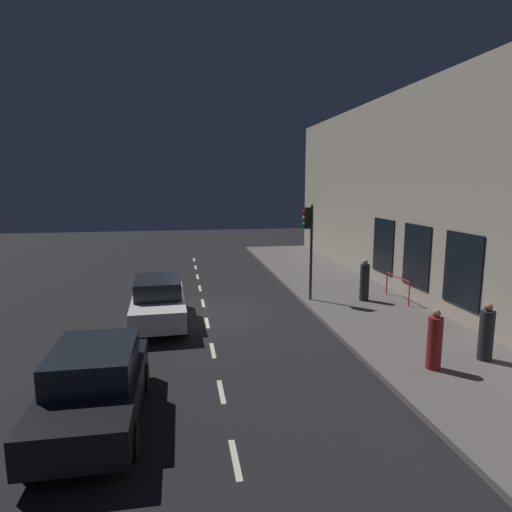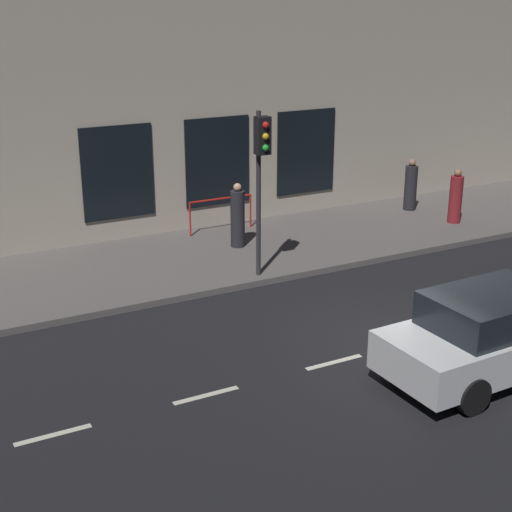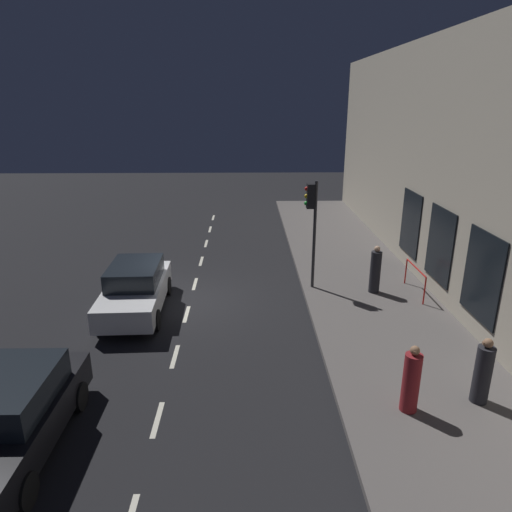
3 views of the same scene
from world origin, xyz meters
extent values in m
plane|color=black|center=(0.00, 0.00, 0.00)|extent=(60.00, 60.00, 0.00)
cube|color=#5B5654|center=(6.25, 0.00, 0.07)|extent=(4.50, 32.00, 0.15)
cube|color=#B2A893|center=(8.80, 0.00, 4.40)|extent=(0.60, 32.00, 8.80)
cube|color=black|center=(8.47, -2.90, 2.00)|extent=(0.04, 1.95, 2.49)
cube|color=black|center=(8.47, 0.00, 2.00)|extent=(0.04, 1.95, 2.49)
cube|color=black|center=(8.47, 2.90, 2.00)|extent=(0.04, 1.95, 2.49)
cube|color=beige|center=(0.00, -8.80, 0.00)|extent=(0.12, 1.20, 0.01)
cube|color=beige|center=(0.00, -6.20, 0.00)|extent=(0.12, 1.20, 0.01)
cube|color=beige|center=(0.00, -3.60, 0.00)|extent=(0.12, 1.20, 0.01)
cube|color=beige|center=(0.00, -1.00, 0.00)|extent=(0.12, 1.20, 0.01)
cube|color=beige|center=(0.00, 1.60, 0.00)|extent=(0.12, 1.20, 0.01)
cube|color=beige|center=(0.00, 4.20, 0.00)|extent=(0.12, 1.20, 0.01)
cube|color=beige|center=(0.00, 6.80, 0.00)|extent=(0.12, 1.20, 0.01)
cube|color=beige|center=(0.00, 9.40, 0.00)|extent=(0.12, 1.20, 0.01)
cube|color=beige|center=(0.00, 12.00, 0.00)|extent=(0.12, 1.20, 0.01)
cylinder|color=#2D2D30|center=(4.36, 0.88, 2.09)|extent=(0.11, 0.11, 3.87)
cube|color=black|center=(4.17, 0.88, 3.50)|extent=(0.26, 0.32, 0.84)
sphere|color=red|center=(4.03, 0.88, 3.75)|extent=(0.15, 0.15, 0.15)
sphere|color=gold|center=(4.03, 0.88, 3.50)|extent=(0.15, 0.15, 0.15)
sphere|color=green|center=(4.03, 0.88, 3.25)|extent=(0.15, 0.15, 0.15)
cube|color=black|center=(-2.67, -7.09, 0.63)|extent=(1.85, 4.24, 0.70)
cube|color=black|center=(-2.67, -6.93, 1.28)|extent=(1.62, 2.21, 0.60)
cylinder|color=black|center=(-1.82, -8.41, 0.32)|extent=(0.22, 0.64, 0.64)
cylinder|color=black|center=(-3.53, -8.40, 0.32)|extent=(0.22, 0.64, 0.64)
cylinder|color=black|center=(-1.81, -5.78, 0.32)|extent=(0.22, 0.64, 0.64)
cylinder|color=black|center=(-3.52, -5.78, 0.32)|extent=(0.22, 0.64, 0.64)
cube|color=silver|center=(-1.66, -0.71, 0.63)|extent=(1.91, 4.40, 0.70)
cube|color=black|center=(-1.67, -0.54, 1.28)|extent=(1.63, 2.31, 0.60)
cylinder|color=black|center=(-0.80, -2.04, 0.32)|extent=(0.24, 0.65, 0.64)
cylinder|color=black|center=(-2.44, -2.09, 0.32)|extent=(0.24, 0.65, 0.64)
cylinder|color=black|center=(-0.88, 0.66, 0.32)|extent=(0.24, 0.65, 0.64)
cylinder|color=black|center=(-2.53, 0.61, 0.32)|extent=(0.24, 0.65, 0.64)
cylinder|color=#232328|center=(7.18, -5.89, 0.83)|extent=(0.40, 0.40, 1.36)
sphere|color=#936B4C|center=(7.18, -5.89, 1.62)|extent=(0.21, 0.21, 0.21)
cube|color=#936B4C|center=(7.08, -5.89, 1.62)|extent=(0.04, 0.06, 0.06)
cylinder|color=maroon|center=(5.49, -6.17, 0.83)|extent=(0.47, 0.47, 1.37)
sphere|color=#936B4C|center=(5.49, -6.17, 1.62)|extent=(0.21, 0.21, 0.21)
cube|color=#936B4C|center=(5.46, -6.26, 1.62)|extent=(0.07, 0.05, 0.06)
cylinder|color=#232328|center=(6.47, 0.37, 0.90)|extent=(0.49, 0.49, 1.50)
sphere|color=tan|center=(6.47, 0.37, 1.75)|extent=(0.21, 0.21, 0.21)
cube|color=tan|center=(6.51, 0.28, 1.75)|extent=(0.07, 0.06, 0.06)
cylinder|color=red|center=(7.85, -0.72, 0.62)|extent=(0.05, 0.05, 0.95)
cylinder|color=red|center=(7.85, 1.14, 0.62)|extent=(0.05, 0.05, 0.95)
cylinder|color=red|center=(7.85, 0.21, 1.10)|extent=(0.05, 1.86, 0.05)
camera|label=1|loc=(-0.86, -15.82, 4.88)|focal=30.53mm
camera|label=2|loc=(-10.35, 8.69, 6.49)|focal=52.61mm
camera|label=3|loc=(1.97, -14.54, 6.58)|focal=32.13mm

